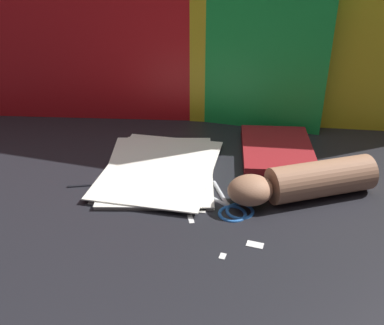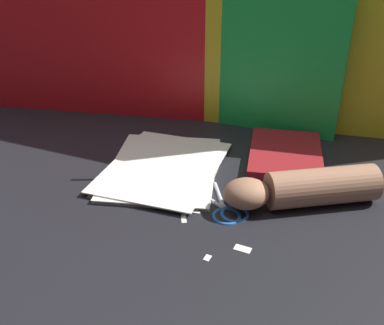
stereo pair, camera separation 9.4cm
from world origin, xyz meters
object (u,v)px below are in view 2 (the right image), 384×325
at_px(hand_forearm, 304,188).
at_px(scissors, 226,209).
at_px(book_closed, 285,155).
at_px(paper_stack, 164,167).

bearing_deg(hand_forearm, scissors, -158.98).
bearing_deg(scissors, hand_forearm, 21.02).
distance_m(book_closed, scissors, 0.27).
bearing_deg(scissors, book_closed, 66.85).
bearing_deg(hand_forearm, book_closed, 102.32).
relative_size(book_closed, hand_forearm, 0.76).
height_order(paper_stack, book_closed, book_closed).
bearing_deg(paper_stack, book_closed, 22.53).
height_order(paper_stack, scissors, paper_stack).
bearing_deg(book_closed, scissors, -113.15).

